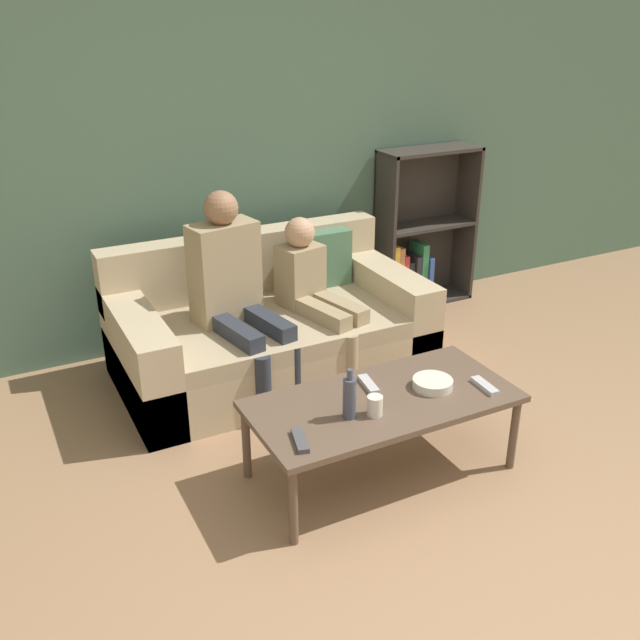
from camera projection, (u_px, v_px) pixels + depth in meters
ground_plane at (465, 591)px, 2.76m from camera, size 22.00×22.00×0.00m
wall_back at (213, 140)px, 4.40m from camera, size 12.00×0.06×2.60m
couch at (270, 331)px, 4.30m from camera, size 1.80×0.99×0.78m
bookshelf at (416, 242)px, 5.23m from camera, size 0.74×0.28×1.15m
coffee_table at (383, 405)px, 3.31m from camera, size 1.25×0.60×0.41m
person_adult at (233, 283)px, 3.97m from camera, size 0.45×0.72×1.15m
person_child at (316, 290)px, 4.18m from camera, size 0.38×0.70×0.94m
cup_near at (374, 406)px, 3.14m from camera, size 0.07×0.07×0.09m
tv_remote_0 at (485, 386)px, 3.38m from camera, size 0.06×0.17×0.02m
tv_remote_1 at (368, 384)px, 3.39m from camera, size 0.07×0.18×0.02m
tv_remote_2 at (300, 440)px, 2.96m from camera, size 0.09×0.18×0.02m
snack_bowl at (433, 383)px, 3.37m from camera, size 0.19×0.19×0.05m
bottle at (349, 397)px, 3.10m from camera, size 0.06×0.06×0.24m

